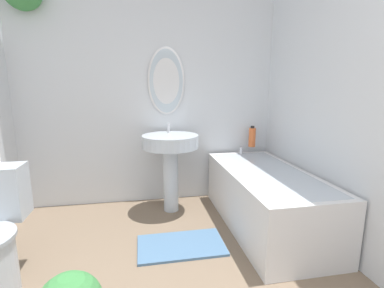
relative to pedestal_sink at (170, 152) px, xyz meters
name	(u,v)px	position (x,y,z in m)	size (l,w,h in m)	color
wall_back	(141,85)	(-0.27, 0.34, 0.66)	(2.83, 0.34, 2.40)	silver
wall_right	(372,96)	(1.21, -1.12, 0.58)	(0.06, 2.99, 2.40)	silver
pedestal_sink	(170,152)	(0.00, 0.00, 0.00)	(0.56, 0.56, 0.89)	silver
bathtub	(266,197)	(0.81, -0.49, -0.34)	(0.69, 1.51, 0.60)	silver
shampoo_bottle	(252,137)	(0.95, 0.19, 0.09)	(0.08, 0.08, 0.24)	#DB6633
bath_mat	(181,245)	(0.00, -0.70, -0.61)	(0.69, 0.41, 0.02)	#4C7093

